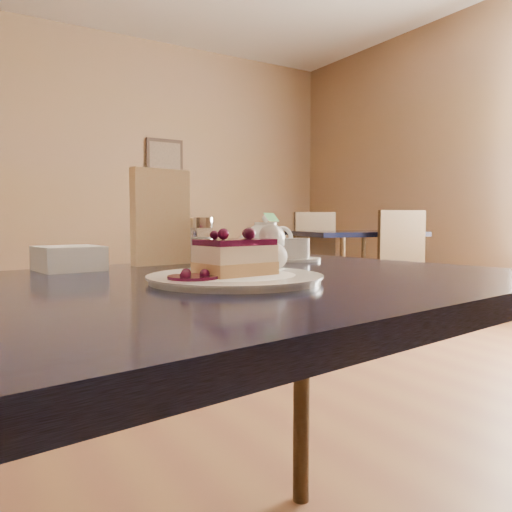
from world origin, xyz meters
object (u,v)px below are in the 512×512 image
main_table (218,324)px  tea_set (271,243)px  dessert_plate (235,279)px  cheesecake_slice (235,257)px  bg_table_far_right (353,308)px

main_table → tea_set: 0.53m
dessert_plate → cheesecake_slice: cheesecake_slice is taller
cheesecake_slice → dessert_plate: bearing=172.5°
cheesecake_slice → bg_table_far_right: size_ratio=0.07×
dessert_plate → tea_set: (0.35, 0.42, 0.04)m
tea_set → cheesecake_slice: bearing=-130.2°
tea_set → dessert_plate: bearing=-130.2°
cheesecake_slice → bg_table_far_right: bearing=36.6°
dessert_plate → tea_set: bearing=49.8°
main_table → cheesecake_slice: 0.14m
main_table → cheesecake_slice: (0.01, -0.05, 0.13)m
main_table → dessert_plate: (0.01, -0.05, 0.09)m
main_table → dessert_plate: 0.10m
main_table → dessert_plate: size_ratio=4.56×
cheesecake_slice → bg_table_far_right: cheesecake_slice is taller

